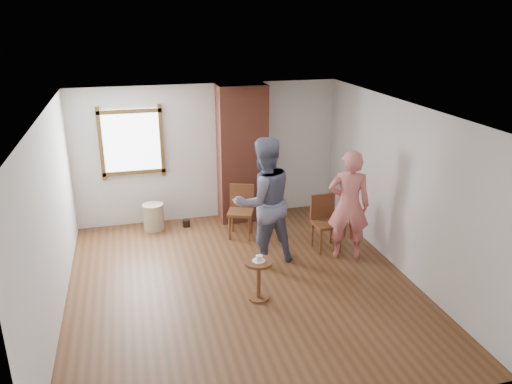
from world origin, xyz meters
TOP-DOWN VIEW (x-y plane):
  - ground at (0.00, 0.00)m, footprint 5.50×5.50m
  - room_shell at (-0.06, 0.61)m, footprint 5.04×5.52m
  - brick_chimney at (0.60, 2.50)m, footprint 0.90×0.50m
  - stoneware_crock at (-1.13, 2.40)m, footprint 0.49×0.49m
  - dark_pot at (-0.53, 2.35)m, footprint 0.16×0.16m
  - dining_chair_left at (0.40, 1.75)m, footprint 0.56×0.56m
  - dining_chair_right at (1.65, 0.89)m, footprint 0.45×0.45m
  - side_table at (0.14, -0.43)m, footprint 0.40×0.40m
  - cake_plate at (0.14, -0.43)m, footprint 0.18×0.18m
  - cake_slice at (0.15, -0.43)m, footprint 0.08×0.07m
  - man at (0.51, 0.65)m, footprint 1.14×0.97m
  - person_pink at (1.87, 0.45)m, footprint 0.78×0.65m

SIDE VIEW (x-z plane):
  - ground at x=0.00m, z-range 0.00..0.00m
  - dark_pot at x=-0.53m, z-range 0.00..0.14m
  - stoneware_crock at x=-1.13m, z-range 0.00..0.49m
  - side_table at x=0.14m, z-range 0.10..0.70m
  - dining_chair_left at x=0.40m, z-range 0.06..0.98m
  - dining_chair_right at x=1.65m, z-range 0.06..0.99m
  - cake_plate at x=0.14m, z-range 0.60..0.61m
  - cake_slice at x=0.15m, z-range 0.61..0.67m
  - person_pink at x=1.87m, z-range 0.00..1.83m
  - man at x=0.51m, z-range 0.00..2.07m
  - brick_chimney at x=0.60m, z-range 0.00..2.60m
  - room_shell at x=-0.06m, z-range 0.50..3.12m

